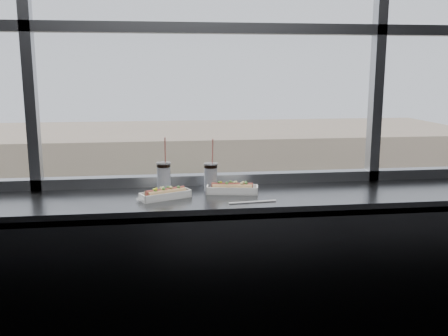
{
  "coord_description": "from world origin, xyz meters",
  "views": [
    {
      "loc": [
        -0.31,
        -1.39,
        1.77
      ],
      "look_at": [
        0.04,
        1.23,
        1.25
      ],
      "focal_mm": 40.0,
      "sensor_mm": 36.0,
      "label": 1
    }
  ],
  "objects": [
    {
      "name": "plaza_ground",
      "position": [
        0.0,
        45.0,
        -11.0
      ],
      "size": [
        120.0,
        120.0,
        0.0
      ],
      "primitive_type": "plane",
      "color": "#B0A98C",
      "rests_on": "ground"
    },
    {
      "name": "tree_left",
      "position": [
        -8.22,
        29.5,
        -7.83
      ],
      "size": [
        2.99,
        2.99,
        4.67
      ],
      "color": "#47382B",
      "rests_on": "far_sidewalk"
    },
    {
      "name": "counter",
      "position": [
        0.0,
        1.23,
        1.07
      ],
      "size": [
        6.0,
        0.55,
        0.06
      ],
      "primitive_type": "cube",
      "color": "slate",
      "rests_on": "ground"
    },
    {
      "name": "street_asphalt",
      "position": [
        0.0,
        21.5,
        -10.97
      ],
      "size": [
        80.0,
        10.0,
        0.06
      ],
      "primitive_type": "cube",
      "color": "black",
      "rests_on": "plaza_ground"
    },
    {
      "name": "wall_back_lower",
      "position": [
        0.0,
        1.5,
        0.55
      ],
      "size": [
        6.0,
        0.0,
        6.0
      ],
      "primitive_type": "plane",
      "rotation": [
        1.57,
        0.0,
        0.0
      ],
      "color": "black",
      "rests_on": "ground"
    },
    {
      "name": "hotdog_tray_right",
      "position": [
        0.09,
        1.26,
        1.13
      ],
      "size": [
        0.29,
        0.14,
        0.07
      ],
      "rotation": [
        0.0,
        0.0,
        -0.17
      ],
      "color": "white",
      "rests_on": "counter"
    },
    {
      "name": "car_far_b",
      "position": [
        1.5,
        25.5,
        -10.02
      ],
      "size": [
        2.95,
        5.78,
        1.85
      ],
      "primitive_type": "imported",
      "rotation": [
        0.0,
        0.0,
        1.45
      ],
      "color": "maroon",
      "rests_on": "street_asphalt"
    },
    {
      "name": "pedestrian_a",
      "position": [
        -4.71,
        30.32,
        -9.89
      ],
      "size": [
        0.96,
        0.72,
        2.15
      ],
      "primitive_type": "imported",
      "rotation": [
        0.0,
        0.0,
        3.14
      ],
      "color": "#66605B",
      "rests_on": "far_sidewalk"
    },
    {
      "name": "car_far_c",
      "position": [
        13.6,
        25.5,
        -9.94
      ],
      "size": [
        2.56,
        6.03,
        2.0
      ],
      "primitive_type": "imported",
      "rotation": [
        0.0,
        0.0,
        1.56
      ],
      "color": "white",
      "rests_on": "street_asphalt"
    },
    {
      "name": "tree_right",
      "position": [
        10.28,
        29.5,
        -7.99
      ],
      "size": [
        2.84,
        2.84,
        4.44
      ],
      "color": "#47382B",
      "rests_on": "far_sidewalk"
    },
    {
      "name": "soda_cup_left",
      "position": [
        -0.28,
        1.38,
        1.19
      ],
      "size": [
        0.08,
        0.08,
        0.3
      ],
      "color": "white",
      "rests_on": "counter"
    },
    {
      "name": "pedestrian_d",
      "position": [
        10.98,
        29.95,
        -9.97
      ],
      "size": [
        0.66,
        0.88,
        1.97
      ],
      "primitive_type": "imported",
      "rotation": [
        0.0,
        0.0,
        1.57
      ],
      "color": "#66605B",
      "rests_on": "far_sidewalk"
    },
    {
      "name": "wrapper",
      "position": [
        -0.39,
        1.14,
        1.11
      ],
      "size": [
        0.1,
        0.07,
        0.02
      ],
      "primitive_type": "ellipsoid",
      "color": "silver",
      "rests_on": "counter"
    },
    {
      "name": "hotdog_tray_left",
      "position": [
        -0.28,
        1.19,
        1.13
      ],
      "size": [
        0.28,
        0.19,
        0.07
      ],
      "rotation": [
        0.0,
        0.0,
        0.42
      ],
      "color": "white",
      "rests_on": "counter"
    },
    {
      "name": "soda_cup_right",
      "position": [
        -0.02,
        1.34,
        1.19
      ],
      "size": [
        0.08,
        0.08,
        0.3
      ],
      "color": "white",
      "rests_on": "counter"
    },
    {
      "name": "loose_straw",
      "position": [
        0.16,
        1.04,
        1.1
      ],
      "size": [
        0.25,
        0.03,
        0.01
      ],
      "primitive_type": "cylinder",
      "rotation": [
        0.0,
        1.57,
        0.1
      ],
      "color": "white",
      "rests_on": "counter"
    },
    {
      "name": "far_sidewalk",
      "position": [
        0.0,
        29.5,
        -10.98
      ],
      "size": [
        80.0,
        6.0,
        0.04
      ],
      "primitive_type": "cube",
      "color": "#B0A98C",
      "rests_on": "plaza_ground"
    },
    {
      "name": "pedestrian_b",
      "position": [
        0.71,
        29.11,
        -10.0
      ],
      "size": [
        0.86,
        0.64,
        1.93
      ],
      "primitive_type": "imported",
      "rotation": [
        0.0,
        0.0,
        3.14
      ],
      "color": "#66605B",
      "rests_on": "far_sidewalk"
    },
    {
      "name": "tree_center",
      "position": [
        0.36,
        29.5,
        -7.18
      ],
      "size": [
        3.6,
        3.6,
        5.63
      ],
      "color": "#47382B",
      "rests_on": "far_sidewalk"
    },
    {
      "name": "counter_fascia",
      "position": [
        0.0,
        0.97,
        0.55
      ],
      "size": [
        6.0,
        0.04,
        1.04
      ],
      "primitive_type": "cube",
      "color": "slate",
      "rests_on": "ground"
    },
    {
      "name": "far_building",
      "position": [
        0.0,
        39.5,
        -7.0
      ],
      "size": [
        50.0,
        14.0,
        8.0
      ],
      "primitive_type": "cube",
      "color": "tan",
      "rests_on": "plaza_ground"
    }
  ]
}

